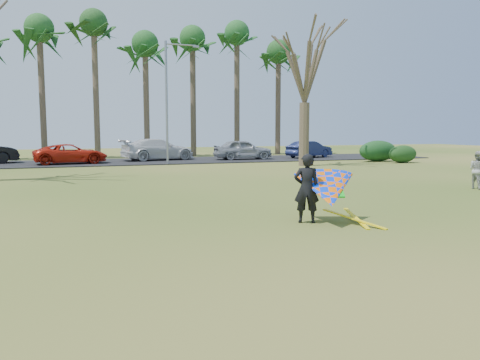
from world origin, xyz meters
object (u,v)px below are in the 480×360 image
object	(u,v)px
car_5	(309,149)
kite_flyer	(325,190)
bare_tree_right	(305,61)
car_3	(158,149)
streetlight	(169,96)
pedestrian_a	(478,170)
car_4	(243,149)
car_2	(71,154)

from	to	relation	value
car_5	kite_flyer	distance (m)	26.20
bare_tree_right	car_3	distance (m)	12.49
streetlight	car_5	world-z (taller)	streetlight
kite_flyer	streetlight	bearing A→B (deg)	89.63
pedestrian_a	car_4	bearing A→B (deg)	7.17
pedestrian_a	kite_flyer	bearing A→B (deg)	112.07
car_2	car_3	xyz separation A→B (m)	(6.05, 1.70, 0.14)
car_5	kite_flyer	world-z (taller)	kite_flyer
streetlight	car_5	size ratio (longest dim) A/B	2.01
car_5	pedestrian_a	size ratio (longest dim) A/B	2.68
car_3	car_5	bearing A→B (deg)	-107.59
car_2	car_5	size ratio (longest dim) A/B	1.17
streetlight	car_4	xyz separation A→B (m)	(6.02, 2.41, -3.66)
car_3	car_5	size ratio (longest dim) A/B	1.35
car_2	kite_flyer	bearing A→B (deg)	-172.24
bare_tree_right	kite_flyer	size ratio (longest dim) A/B	3.86
streetlight	car_3	xyz separation A→B (m)	(-0.15, 3.71, -3.62)
bare_tree_right	streetlight	distance (m)	9.05
bare_tree_right	car_4	world-z (taller)	bare_tree_right
streetlight	bare_tree_right	bearing A→B (deg)	-27.03
streetlight	car_2	bearing A→B (deg)	162.01
car_4	kite_flyer	bearing A→B (deg)	167.67
bare_tree_right	car_5	bearing A→B (deg)	59.54
bare_tree_right	kite_flyer	world-z (taller)	bare_tree_right
car_2	car_4	size ratio (longest dim) A/B	1.06
car_2	car_5	xyz separation A→B (m)	(17.99, 0.71, 0.01)
pedestrian_a	kite_flyer	distance (m)	9.86
car_4	pedestrian_a	bearing A→B (deg)	-168.75
car_3	pedestrian_a	bearing A→B (deg)	-168.87
car_3	car_2	bearing A→B (deg)	92.88
car_4	car_2	bearing A→B (deg)	94.49
bare_tree_right	car_2	xyz separation A→B (m)	(-14.04, 6.01, -5.86)
car_3	pedestrian_a	size ratio (longest dim) A/B	3.63
bare_tree_right	pedestrian_a	distance (m)	13.99
bare_tree_right	car_5	xyz separation A→B (m)	(3.95, 6.72, -5.85)
streetlight	kite_flyer	distance (m)	20.92
bare_tree_right	car_3	size ratio (longest dim) A/B	1.71
car_4	car_5	size ratio (longest dim) A/B	1.10
car_2	pedestrian_a	size ratio (longest dim) A/B	3.13
car_2	car_3	size ratio (longest dim) A/B	0.86
pedestrian_a	car_5	bearing A→B (deg)	-9.90
bare_tree_right	car_4	bearing A→B (deg)	105.87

